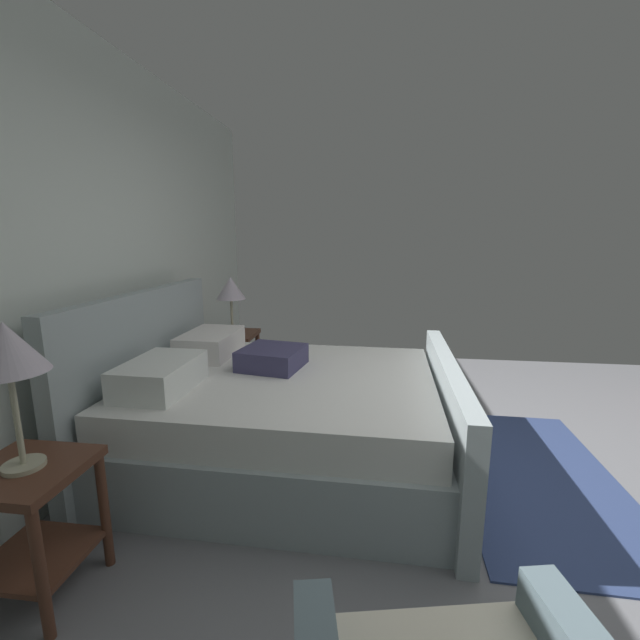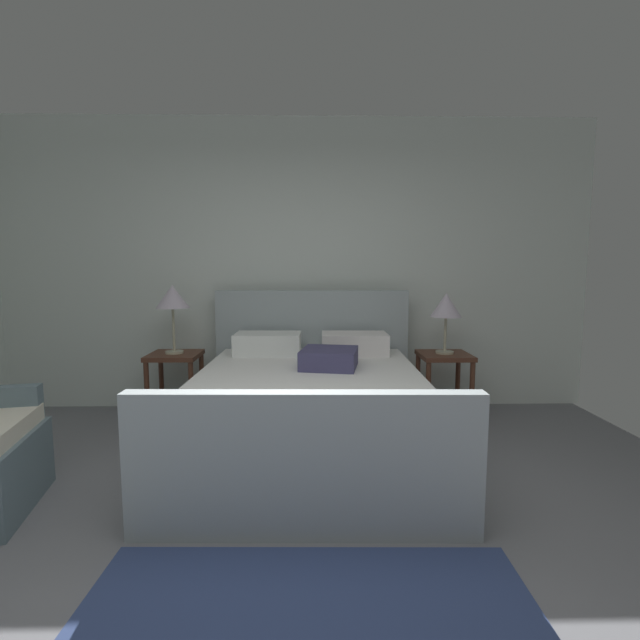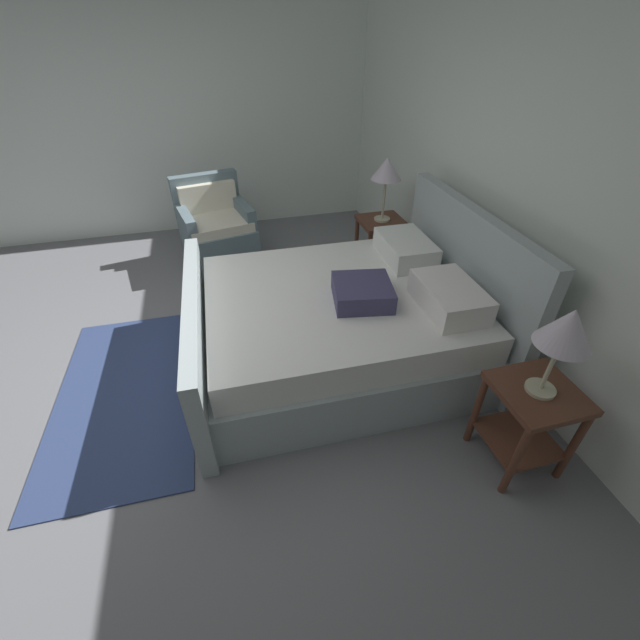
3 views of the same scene
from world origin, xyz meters
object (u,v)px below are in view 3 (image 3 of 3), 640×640
object	(u,v)px
table_lamp_left	(387,170)
bed	(342,321)
nightstand_left	(380,238)
nightstand_right	(529,414)
armchair	(217,231)
table_lamp_right	(567,330)

from	to	relation	value
table_lamp_left	bed	bearing A→B (deg)	-33.32
nightstand_left	table_lamp_left	size ratio (longest dim) A/B	0.98
bed	table_lamp_left	xyz separation A→B (m)	(-1.21, 0.80, 0.74)
nightstand_right	armchair	xyz separation A→B (m)	(-3.18, -1.58, -0.06)
nightstand_right	armchair	distance (m)	3.55
bed	nightstand_left	xyz separation A→B (m)	(-1.21, 0.80, 0.05)
table_lamp_right	armchair	world-z (taller)	table_lamp_right
table_lamp_right	armchair	bearing A→B (deg)	-153.51
nightstand_right	armchair	world-z (taller)	armchair
nightstand_right	armchair	bearing A→B (deg)	-153.51
bed	nightstand_right	size ratio (longest dim) A/B	3.64
nightstand_left	armchair	world-z (taller)	armchair
bed	table_lamp_left	world-z (taller)	table_lamp_left
bed	table_lamp_right	distance (m)	1.57
nightstand_right	table_lamp_right	world-z (taller)	table_lamp_right
bed	nightstand_left	size ratio (longest dim) A/B	3.64
nightstand_right	table_lamp_left	size ratio (longest dim) A/B	0.98
table_lamp_right	nightstand_left	xyz separation A→B (m)	(-2.42, 0.05, -0.62)
bed	armchair	distance (m)	2.14
nightstand_right	nightstand_left	distance (m)	2.42
table_lamp_left	nightstand_left	bearing A→B (deg)	0.00
bed	nightstand_right	bearing A→B (deg)	31.60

